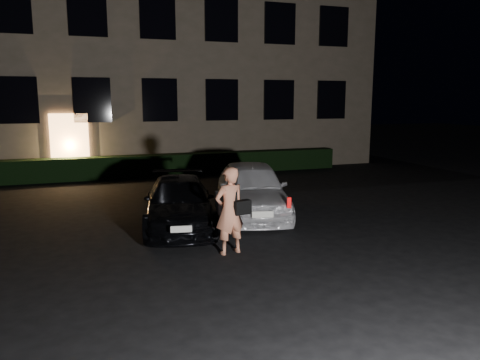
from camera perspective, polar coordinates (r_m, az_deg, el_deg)
name	(u,v)px	position (r m, az deg, el deg)	size (l,w,h in m)	color
ground	(258,258)	(9.19, 2.22, -9.54)	(80.00, 80.00, 0.00)	black
building	(144,35)	(23.46, -11.66, 16.90)	(20.00, 8.11, 12.00)	#695C4B
hedge	(164,165)	(19.02, -9.30, 1.81)	(15.00, 0.70, 0.85)	black
sedan	(179,203)	(11.37, -7.40, -2.77)	(2.33, 4.22, 1.16)	black
hatch	(252,189)	(12.29, 1.43, -1.09)	(2.64, 4.49, 1.43)	silver
man	(230,210)	(9.24, -1.24, -3.74)	(0.79, 0.56, 1.75)	#D98260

